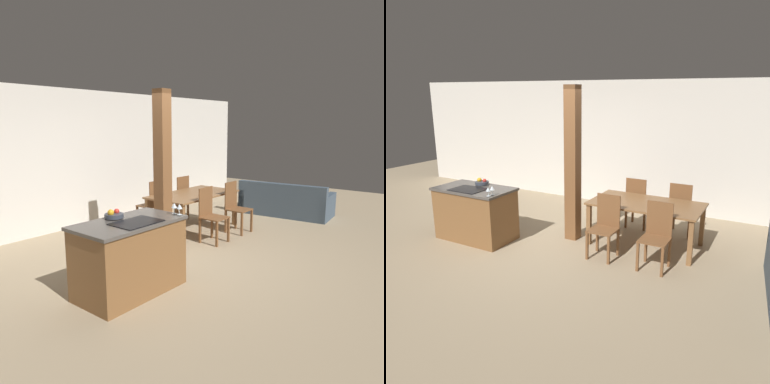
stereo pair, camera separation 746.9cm
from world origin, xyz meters
The scene contains 13 objects.
ground_plane centered at (0.00, 0.00, 0.00)m, with size 16.00×16.00×0.00m, color #9E896B.
wall_back centered at (0.00, 2.86, 1.35)m, with size 11.20×0.08×2.70m.
kitchen_island centered at (-1.15, -0.24, 0.45)m, with size 1.32×0.75×0.91m.
fruit_bowl centered at (-1.19, -0.01, 0.94)m, with size 0.23×0.23×0.11m.
wine_glass_near centered at (-0.57, -0.53, 1.01)m, with size 0.07×0.07×0.14m.
wine_glass_middle centered at (-0.57, -0.44, 1.01)m, with size 0.07×0.07×0.14m.
dining_table centered at (1.49, 0.88, 0.63)m, with size 1.78×0.97×0.72m.
dining_chair_near_left centered at (1.09, 0.17, 0.50)m, with size 0.40×0.40×0.95m.
dining_chair_near_right centered at (1.89, 0.17, 0.50)m, with size 0.40×0.40×0.95m.
dining_chair_far_left centered at (1.09, 1.58, 0.50)m, with size 0.40×0.40×0.95m.
dining_chair_far_right centered at (1.89, 1.58, 0.50)m, with size 0.40×0.40×0.95m.
couch centered at (3.77, 0.02, 0.26)m, with size 1.08×2.05×0.76m.
timber_post centered at (0.30, 0.56, 1.28)m, with size 0.21×0.21×2.57m.
Camera 1 is at (-4.05, -3.52, 2.03)m, focal length 35.00 mm.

